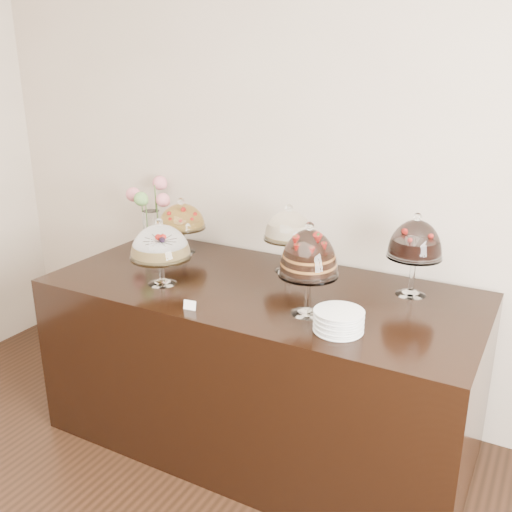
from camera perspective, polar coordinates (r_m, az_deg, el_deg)
The scene contains 10 objects.
wall_back at distance 3.14m, azimuth 9.55°, elevation 9.69°, with size 5.00×0.04×3.00m, color #C0B09B.
display_counter at distance 3.10m, azimuth 0.45°, elevation -10.82°, with size 2.20×1.00×0.90m, color black.
cake_stand_sugar_sponge at distance 2.92m, azimuth -9.56°, elevation 1.14°, with size 0.31×0.31×0.35m.
cake_stand_choco_layer at distance 2.52m, azimuth 5.30°, elevation -0.05°, with size 0.27×0.27×0.43m.
cake_stand_cheesecake at distance 3.05m, azimuth 3.30°, elevation 2.80°, with size 0.27×0.27×0.37m.
cake_stand_dark_choco at distance 2.83m, azimuth 15.64°, elevation 1.30°, with size 0.27×0.27×0.41m.
cake_stand_fruit_tart at distance 3.40m, azimuth -7.43°, elevation 3.73°, with size 0.28×0.28×0.33m.
flower_vase at distance 3.64m, azimuth -10.54°, elevation 4.64°, with size 0.33×0.32×0.40m.
plate_stack at distance 2.45m, azimuth 8.26°, elevation -6.46°, with size 0.21×0.21×0.09m.
price_card_left at distance 2.65m, azimuth -6.64°, elevation -4.90°, with size 0.06×0.01×0.04m, color white.
Camera 1 is at (1.01, 0.07, 1.98)m, focal length 40.00 mm.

